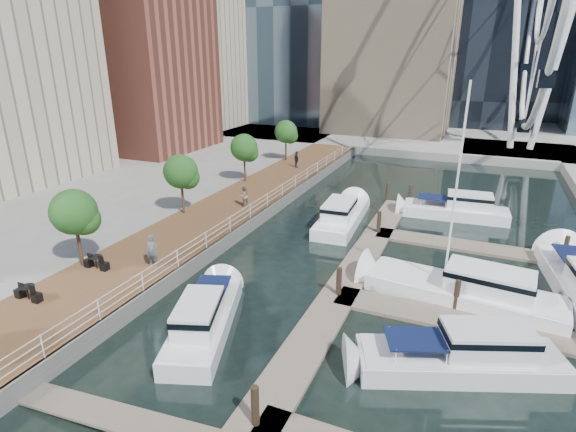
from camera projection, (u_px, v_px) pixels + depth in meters
The scene contains 14 objects.
ground at pixel (214, 372), 18.96m from camera, with size 520.00×520.00×0.00m, color black.
boardwalk at pixel (218, 219), 35.08m from camera, with size 6.00×60.00×1.00m, color brown.
seawall at pixel (252, 224), 33.97m from camera, with size 0.25×60.00×1.00m, color #595954.
land_far at pixel (443, 108), 106.97m from camera, with size 200.00×114.00×1.00m, color gray.
pier at pixel (519, 153), 58.57m from camera, with size 14.00×12.00×1.00m, color gray.
railing at pixel (250, 211), 33.66m from camera, with size 0.10×60.00×1.05m, color white, non-canonical shape.
floating_docks at pixel (437, 291), 24.47m from camera, with size 16.00×34.00×2.60m.
midrise_condos at pixel (78, 47), 49.99m from camera, with size 19.00×67.00×28.00m.
street_trees at pixel (181, 172), 33.82m from camera, with size 2.60×42.60×4.60m.
yacht_foreground at pixel (458, 371), 19.01m from camera, with size 2.49×9.28×2.15m, color silver, non-canonical shape.
pedestrian_near at pixel (152, 251), 25.84m from camera, with size 0.70×0.46×1.92m, color #4C5466.
pedestrian_mid at pixel (244, 196), 36.09m from camera, with size 0.86×0.67×1.77m, color gray.
pedestrian_far at pixel (297, 159), 48.60m from camera, with size 1.04×0.43×1.78m, color #343B41.
moored_yachts at pixel (446, 301), 24.42m from camera, with size 22.55×38.25×11.50m.
Camera 1 is at (9.01, -13.10, 12.65)m, focal length 28.00 mm.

